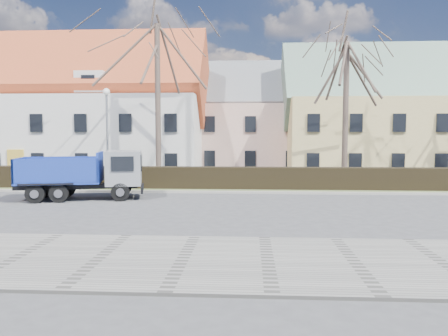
# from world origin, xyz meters

# --- Properties ---
(ground) EXTENTS (120.00, 120.00, 0.00)m
(ground) POSITION_xyz_m (0.00, 0.00, 0.00)
(ground) COLOR #404043
(sidewalk_near) EXTENTS (80.00, 5.00, 0.08)m
(sidewalk_near) POSITION_xyz_m (0.00, -8.50, 0.04)
(sidewalk_near) COLOR gray
(sidewalk_near) RESTS_ON ground
(curb_far) EXTENTS (80.00, 0.30, 0.12)m
(curb_far) POSITION_xyz_m (0.00, 4.60, 0.06)
(curb_far) COLOR gray
(curb_far) RESTS_ON ground
(grass_strip) EXTENTS (80.00, 3.00, 0.10)m
(grass_strip) POSITION_xyz_m (0.00, 6.20, 0.05)
(grass_strip) COLOR #526036
(grass_strip) RESTS_ON ground
(hedge) EXTENTS (60.00, 0.90, 1.30)m
(hedge) POSITION_xyz_m (0.00, 6.00, 0.65)
(hedge) COLOR black
(hedge) RESTS_ON ground
(building_white) EXTENTS (26.80, 10.80, 9.50)m
(building_white) POSITION_xyz_m (-13.00, 16.00, 4.75)
(building_white) COLOR silver
(building_white) RESTS_ON ground
(building_pink) EXTENTS (10.80, 8.80, 8.00)m
(building_pink) POSITION_xyz_m (4.00, 20.00, 4.00)
(building_pink) COLOR #CA9F8F
(building_pink) RESTS_ON ground
(building_yellow) EXTENTS (18.80, 10.80, 8.50)m
(building_yellow) POSITION_xyz_m (16.00, 17.00, 4.25)
(building_yellow) COLOR tan
(building_yellow) RESTS_ON ground
(tree_1) EXTENTS (9.20, 9.20, 12.65)m
(tree_1) POSITION_xyz_m (-2.00, 8.50, 6.33)
(tree_1) COLOR #4A3C33
(tree_1) RESTS_ON ground
(tree_2) EXTENTS (8.00, 8.00, 11.00)m
(tree_2) POSITION_xyz_m (10.00, 8.50, 5.50)
(tree_2) COLOR #4A3C33
(tree_2) RESTS_ON ground
(dump_truck) EXTENTS (6.74, 3.71, 2.55)m
(dump_truck) POSITION_xyz_m (-4.79, 1.91, 1.28)
(dump_truck) COLOR navy
(dump_truck) RESTS_ON ground
(streetlight) EXTENTS (0.49, 0.49, 6.21)m
(streetlight) POSITION_xyz_m (-4.88, 7.00, 3.11)
(streetlight) COLOR gray
(streetlight) RESTS_ON ground
(cart_frame) EXTENTS (0.86, 0.65, 0.69)m
(cart_frame) POSITION_xyz_m (-6.22, 4.76, 0.35)
(cart_frame) COLOR silver
(cart_frame) RESTS_ON ground
(parked_car_a) EXTENTS (4.44, 2.24, 1.45)m
(parked_car_a) POSITION_xyz_m (-4.13, 10.02, 0.72)
(parked_car_a) COLOR black
(parked_car_a) RESTS_ON ground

